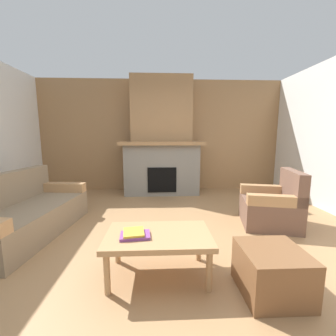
{
  "coord_description": "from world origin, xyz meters",
  "views": [
    {
      "loc": [
        -0.08,
        -2.46,
        1.35
      ],
      "look_at": [
        0.06,
        0.64,
        0.89
      ],
      "focal_mm": 23.01,
      "sensor_mm": 36.0,
      "label": 1
    }
  ],
  "objects_px": {
    "fireplace": "(162,144)",
    "coffee_table": "(158,239)",
    "armchair": "(272,206)",
    "couch": "(24,215)",
    "ottoman": "(272,271)"
  },
  "relations": [
    {
      "from": "ottoman",
      "to": "coffee_table",
      "type": "bearing_deg",
      "value": 163.62
    },
    {
      "from": "fireplace",
      "to": "couch",
      "type": "xyz_separation_m",
      "value": [
        -1.92,
        -2.19,
        -0.88
      ]
    },
    {
      "from": "fireplace",
      "to": "armchair",
      "type": "bearing_deg",
      "value": -50.76
    },
    {
      "from": "fireplace",
      "to": "coffee_table",
      "type": "height_order",
      "value": "fireplace"
    },
    {
      "from": "coffee_table",
      "to": "ottoman",
      "type": "height_order",
      "value": "coffee_table"
    },
    {
      "from": "armchair",
      "to": "ottoman",
      "type": "distance_m",
      "value": 1.61
    },
    {
      "from": "fireplace",
      "to": "armchair",
      "type": "xyz_separation_m",
      "value": [
        1.65,
        -2.02,
        -0.87
      ]
    },
    {
      "from": "couch",
      "to": "armchair",
      "type": "height_order",
      "value": "same"
    },
    {
      "from": "armchair",
      "to": "coffee_table",
      "type": "distance_m",
      "value": 2.07
    },
    {
      "from": "couch",
      "to": "ottoman",
      "type": "bearing_deg",
      "value": -23.89
    },
    {
      "from": "coffee_table",
      "to": "couch",
      "type": "bearing_deg",
      "value": 152.45
    },
    {
      "from": "fireplace",
      "to": "coffee_table",
      "type": "relative_size",
      "value": 2.7
    },
    {
      "from": "ottoman",
      "to": "fireplace",
      "type": "bearing_deg",
      "value": 104.51
    },
    {
      "from": "fireplace",
      "to": "armchair",
      "type": "distance_m",
      "value": 2.75
    },
    {
      "from": "couch",
      "to": "armchair",
      "type": "relative_size",
      "value": 2.07
    }
  ]
}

